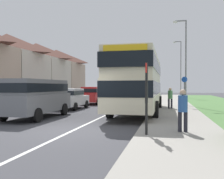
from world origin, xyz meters
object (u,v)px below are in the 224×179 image
pedestrian_at_stop (183,108)px  parked_car_white (70,98)px  bus_stop_sign (146,93)px  street_lamp_far (180,66)px  double_decker_bus (139,81)px  parked_car_red (92,95)px  parked_van_grey (36,95)px  street_lamp_mid (185,57)px  pedestrian_walking_away (170,97)px  cycle_route_sign (184,91)px

pedestrian_at_stop → parked_car_white: bearing=131.8°
bus_stop_sign → street_lamp_far: size_ratio=0.31×
double_decker_bus → pedestrian_at_stop: (2.41, -7.14, -1.17)m
parked_car_red → pedestrian_at_stop: 16.25m
parked_van_grey → street_lamp_mid: 13.33m
pedestrian_walking_away → parked_car_red: bearing=148.4°
bus_stop_sign → street_lamp_mid: (2.13, 13.87, 2.75)m
cycle_route_sign → street_lamp_far: bearing=88.4°
parked_car_red → cycle_route_sign: (8.52, -3.42, 0.50)m
double_decker_bus → street_lamp_far: bearing=80.3°
cycle_route_sign → pedestrian_at_stop: bearing=-93.9°
parked_car_white → parked_car_red: size_ratio=1.00×
double_decker_bus → parked_car_white: 5.92m
parked_car_white → street_lamp_mid: (8.81, 4.22, 3.41)m
cycle_route_sign → street_lamp_mid: 3.63m
parked_car_white → pedestrian_at_stop: bearing=-48.2°
parked_car_white → cycle_route_sign: (8.66, 1.98, 0.55)m
parked_car_red → bus_stop_sign: bearing=-66.5°
parked_van_grey → street_lamp_far: size_ratio=0.63×
double_decker_bus → street_lamp_mid: 7.13m
double_decker_bus → bus_stop_sign: size_ratio=4.28×
double_decker_bus → parked_car_red: 9.01m
bus_stop_sign → cycle_route_sign: 11.80m
parked_car_white → bus_stop_sign: (6.68, -9.65, 0.66)m
bus_stop_sign → street_lamp_far: 29.56m
parked_car_white → street_lamp_far: street_lamp_far is taller
pedestrian_walking_away → street_lamp_mid: (1.23, 3.38, 3.31)m
double_decker_bus → bus_stop_sign: 8.03m
pedestrian_at_stop → street_lamp_far: 28.77m
pedestrian_walking_away → cycle_route_sign: (1.09, 1.15, 0.45)m
pedestrian_at_stop → bus_stop_sign: bus_stop_sign is taller
pedestrian_walking_away → street_lamp_far: size_ratio=0.20×
bus_stop_sign → street_lamp_mid: size_ratio=0.35×
pedestrian_at_stop → bus_stop_sign: (-1.25, -0.79, 0.56)m
parked_van_grey → bus_stop_sign: bearing=-32.6°
pedestrian_at_stop → pedestrian_walking_away: 9.71m
parked_van_grey → cycle_route_sign: cycle_route_sign is taller
bus_stop_sign → cycle_route_sign: bearing=80.3°
double_decker_bus → parked_van_grey: bearing=-144.5°
pedestrian_walking_away → street_lamp_far: street_lamp_far is taller
double_decker_bus → pedestrian_walking_away: size_ratio=6.66×
double_decker_bus → pedestrian_at_stop: bearing=-71.3°
parked_car_red → pedestrian_at_stop: (7.79, -14.27, 0.04)m
cycle_route_sign → parked_van_grey: bearing=-138.4°
double_decker_bus → pedestrian_walking_away: 3.49m
parked_car_red → pedestrian_walking_away: parked_car_red is taller
parked_van_grey → parked_car_white: parked_van_grey is taller
parked_car_red → pedestrian_at_stop: size_ratio=2.45×
parked_car_white → pedestrian_at_stop: (7.93, -8.86, 0.10)m
bus_stop_sign → street_lamp_mid: 14.30m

